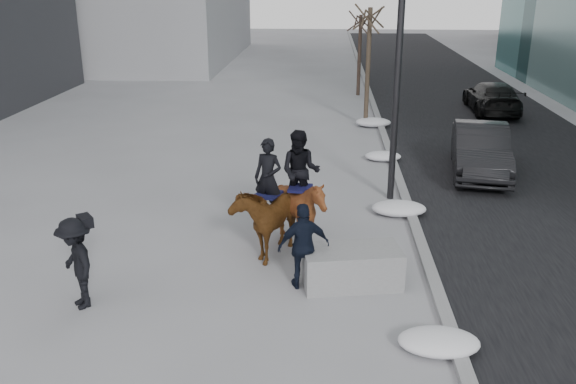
# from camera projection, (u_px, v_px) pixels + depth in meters

# --- Properties ---
(ground) EXTENTS (120.00, 120.00, 0.00)m
(ground) POSITION_uv_depth(u_px,v_px,m) (284.00, 282.00, 12.31)
(ground) COLOR gray
(ground) RESTS_ON ground
(road) EXTENTS (8.00, 90.00, 0.01)m
(road) POSITION_uv_depth(u_px,v_px,m) (503.00, 152.00, 21.29)
(road) COLOR black
(road) RESTS_ON ground
(curb) EXTENTS (0.25, 90.00, 0.12)m
(curb) POSITION_uv_depth(u_px,v_px,m) (388.00, 148.00, 21.51)
(curb) COLOR gray
(curb) RESTS_ON ground
(planter) EXTENTS (2.06, 1.29, 0.77)m
(planter) POSITION_uv_depth(u_px,v_px,m) (351.00, 267.00, 12.09)
(planter) COLOR gray
(planter) RESTS_ON ground
(car_near) EXTENTS (2.28, 4.76, 1.51)m
(car_near) POSITION_uv_depth(u_px,v_px,m) (481.00, 150.00, 18.77)
(car_near) COLOR black
(car_near) RESTS_ON ground
(car_far) EXTENTS (2.05, 4.75, 1.36)m
(car_far) POSITION_uv_depth(u_px,v_px,m) (492.00, 97.00, 27.16)
(car_far) COLOR black
(car_far) RESTS_ON ground
(tree_near) EXTENTS (1.20, 1.20, 5.17)m
(tree_near) POSITION_uv_depth(u_px,v_px,m) (368.00, 62.00, 24.05)
(tree_near) COLOR #362720
(tree_near) RESTS_ON ground
(tree_far) EXTENTS (1.20, 1.20, 4.41)m
(tree_far) POSITION_uv_depth(u_px,v_px,m) (360.00, 51.00, 30.51)
(tree_far) COLOR #35261F
(tree_far) RESTS_ON ground
(mounted_left) EXTENTS (1.57, 2.17, 2.56)m
(mounted_left) POSITION_uv_depth(u_px,v_px,m) (268.00, 212.00, 13.34)
(mounted_left) COLOR #46270E
(mounted_left) RESTS_ON ground
(mounted_right) EXTENTS (1.63, 1.78, 2.70)m
(mounted_right) POSITION_uv_depth(u_px,v_px,m) (300.00, 203.00, 13.49)
(mounted_right) COLOR #502010
(mounted_right) RESTS_ON ground
(feeder) EXTENTS (1.11, 1.00, 1.75)m
(feeder) POSITION_uv_depth(u_px,v_px,m) (304.00, 246.00, 11.84)
(feeder) COLOR black
(feeder) RESTS_ON ground
(camera_crew) EXTENTS (1.21, 1.30, 1.75)m
(camera_crew) POSITION_uv_depth(u_px,v_px,m) (76.00, 263.00, 11.13)
(camera_crew) COLOR black
(camera_crew) RESTS_ON ground
(lamppost) EXTENTS (0.25, 1.69, 9.09)m
(lamppost) POSITION_uv_depth(u_px,v_px,m) (402.00, 11.00, 15.08)
(lamppost) COLOR black
(lamppost) RESTS_ON ground
(snow_piles) EXTENTS (1.43, 16.55, 0.36)m
(snow_piles) POSITION_uv_depth(u_px,v_px,m) (391.00, 181.00, 17.78)
(snow_piles) COLOR silver
(snow_piles) RESTS_ON ground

